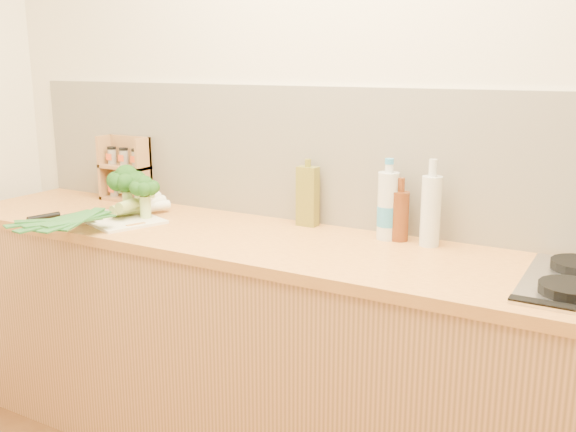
# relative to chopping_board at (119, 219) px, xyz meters

# --- Properties ---
(room_shell) EXTENTS (3.50, 3.50, 3.50)m
(room_shell) POSITION_rel_chopping_board_xyz_m (0.84, 0.36, 0.26)
(room_shell) COLOR beige
(room_shell) RESTS_ON ground
(counter) EXTENTS (3.20, 0.62, 0.90)m
(counter) POSITION_rel_chopping_board_xyz_m (0.84, 0.07, -0.45)
(counter) COLOR #BC814E
(counter) RESTS_ON ground
(chopping_board) EXTENTS (0.42, 0.37, 0.01)m
(chopping_board) POSITION_rel_chopping_board_xyz_m (0.00, 0.00, 0.00)
(chopping_board) COLOR beige
(chopping_board) RESTS_ON counter
(broccoli_left) EXTENTS (0.16, 0.17, 0.20)m
(broccoli_left) POSITION_rel_chopping_board_xyz_m (-0.05, 0.10, 0.14)
(broccoli_left) COLOR #A9C774
(broccoli_left) RESTS_ON chopping_board
(broccoli_right) EXTENTS (0.12, 0.12, 0.17)m
(broccoli_right) POSITION_rel_chopping_board_xyz_m (0.09, 0.05, 0.13)
(broccoli_right) COLOR #A9C774
(broccoli_right) RESTS_ON chopping_board
(leek_front) EXTENTS (0.32, 0.63, 0.04)m
(leek_front) POSITION_rel_chopping_board_xyz_m (-0.03, -0.02, 0.03)
(leek_front) COLOR white
(leek_front) RESTS_ON chopping_board
(leek_mid) EXTENTS (0.15, 0.69, 0.04)m
(leek_mid) POSITION_rel_chopping_board_xyz_m (0.01, -0.05, 0.05)
(leek_mid) COLOR white
(leek_mid) RESTS_ON chopping_board
(leek_back) EXTENTS (0.14, 0.68, 0.04)m
(leek_back) POSITION_rel_chopping_board_xyz_m (0.06, -0.06, 0.06)
(leek_back) COLOR white
(leek_back) RESTS_ON chopping_board
(chefs_knife) EXTENTS (0.11, 0.33, 0.02)m
(chefs_knife) POSITION_rel_chopping_board_xyz_m (-0.26, -0.11, 0.00)
(chefs_knife) COLOR silver
(chefs_knife) RESTS_ON counter
(spice_rack) EXTENTS (0.25, 0.10, 0.30)m
(spice_rack) POSITION_rel_chopping_board_xyz_m (-0.25, 0.32, 0.12)
(spice_rack) COLOR #AE714A
(spice_rack) RESTS_ON counter
(oil_tin) EXTENTS (0.08, 0.05, 0.27)m
(oil_tin) POSITION_rel_chopping_board_xyz_m (0.71, 0.30, 0.11)
(oil_tin) COLOR olive
(oil_tin) RESTS_ON counter
(glass_bottle) EXTENTS (0.07, 0.07, 0.31)m
(glass_bottle) POSITION_rel_chopping_board_xyz_m (1.22, 0.26, 0.12)
(glass_bottle) COLOR silver
(glass_bottle) RESTS_ON counter
(amber_bottle) EXTENTS (0.06, 0.06, 0.23)m
(amber_bottle) POSITION_rel_chopping_board_xyz_m (1.10, 0.28, 0.09)
(amber_bottle) COLOR #612F12
(amber_bottle) RESTS_ON counter
(water_bottle) EXTENTS (0.08, 0.08, 0.28)m
(water_bottle) POSITION_rel_chopping_board_xyz_m (1.05, 0.27, 0.11)
(water_bottle) COLOR silver
(water_bottle) RESTS_ON counter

